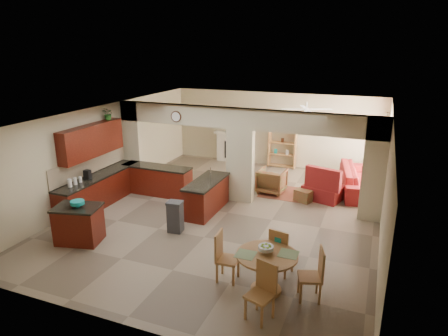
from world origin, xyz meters
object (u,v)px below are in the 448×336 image
at_px(armchair, 272,181).
at_px(kitchen_island, 79,224).
at_px(dining_table, 267,267).
at_px(sofa, 360,180).

bearing_deg(armchair, kitchen_island, 59.16).
relative_size(dining_table, sofa, 0.43).
bearing_deg(armchair, sofa, -153.11).
bearing_deg(armchair, dining_table, 107.88).
xyz_separation_m(dining_table, sofa, (1.28, 6.31, -0.12)).
distance_m(kitchen_island, sofa, 8.48).
xyz_separation_m(kitchen_island, dining_table, (4.69, -0.29, 0.07)).
relative_size(kitchen_island, dining_table, 1.03).
distance_m(kitchen_island, dining_table, 4.70).
xyz_separation_m(sofa, armchair, (-2.59, -1.10, -0.02)).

